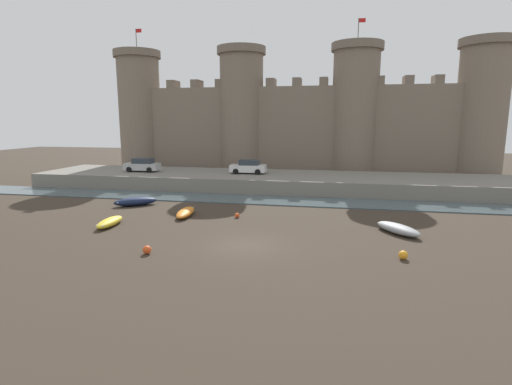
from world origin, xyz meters
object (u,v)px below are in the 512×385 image
(mooring_buoy_near_channel, at_px, (237,215))
(mooring_buoy_mid_mud, at_px, (147,250))
(rowboat_foreground_centre, at_px, (110,222))
(rowboat_near_channel_right, at_px, (135,201))
(rowboat_midflat_right, at_px, (185,212))
(car_quay_centre_west, at_px, (248,167))
(mooring_buoy_off_centre, at_px, (403,255))
(rowboat_foreground_left, at_px, (398,229))
(car_quay_centre_east, at_px, (142,165))

(mooring_buoy_near_channel, relative_size, mooring_buoy_mid_mud, 0.78)
(rowboat_foreground_centre, bearing_deg, rowboat_near_channel_right, 102.94)
(rowboat_midflat_right, distance_m, mooring_buoy_near_channel, 4.28)
(car_quay_centre_west, bearing_deg, mooring_buoy_off_centre, -58.38)
(rowboat_foreground_left, bearing_deg, mooring_buoy_off_centre, -95.08)
(mooring_buoy_mid_mud, height_order, car_quay_centre_west, car_quay_centre_west)
(rowboat_midflat_right, xyz_separation_m, rowboat_foreground_centre, (-4.33, -4.05, 0.01))
(car_quay_centre_east, bearing_deg, rowboat_near_channel_right, -66.38)
(rowboat_midflat_right, xyz_separation_m, rowboat_foreground_left, (16.20, -1.97, 0.04))
(mooring_buoy_off_centre, height_order, car_quay_centre_east, car_quay_centre_east)
(rowboat_midflat_right, distance_m, mooring_buoy_off_centre, 17.37)
(rowboat_midflat_right, relative_size, car_quay_centre_east, 0.91)
(mooring_buoy_off_centre, bearing_deg, car_quay_centre_east, 140.93)
(rowboat_foreground_left, bearing_deg, mooring_buoy_near_channel, 169.49)
(rowboat_midflat_right, relative_size, mooring_buoy_off_centre, 7.49)
(rowboat_foreground_left, relative_size, mooring_buoy_mid_mud, 7.58)
(mooring_buoy_near_channel, relative_size, mooring_buoy_off_centre, 0.77)
(rowboat_midflat_right, relative_size, rowboat_near_channel_right, 0.99)
(mooring_buoy_near_channel, distance_m, car_quay_centre_east, 20.72)
(car_quay_centre_east, bearing_deg, rowboat_foreground_left, -30.87)
(rowboat_foreground_centre, bearing_deg, car_quay_centre_west, 71.57)
(rowboat_foreground_left, relative_size, mooring_buoy_near_channel, 9.73)
(rowboat_foreground_centre, bearing_deg, mooring_buoy_off_centre, -9.41)
(rowboat_midflat_right, bearing_deg, mooring_buoy_mid_mud, -82.46)
(rowboat_midflat_right, distance_m, rowboat_foreground_centre, 5.93)
(rowboat_near_channel_right, bearing_deg, rowboat_foreground_left, -12.32)
(rowboat_foreground_centre, distance_m, mooring_buoy_mid_mud, 7.65)
(rowboat_midflat_right, xyz_separation_m, mooring_buoy_near_channel, (4.27, 0.25, -0.11))
(rowboat_near_channel_right, xyz_separation_m, car_quay_centre_east, (-4.97, 11.36, 1.96))
(mooring_buoy_near_channel, height_order, car_quay_centre_west, car_quay_centre_west)
(rowboat_foreground_left, height_order, car_quay_centre_west, car_quay_centre_west)
(rowboat_midflat_right, distance_m, car_quay_centre_west, 15.20)
(rowboat_foreground_left, relative_size, rowboat_foreground_centre, 1.14)
(rowboat_foreground_left, distance_m, mooring_buoy_mid_mud, 16.68)
(mooring_buoy_off_centre, bearing_deg, mooring_buoy_near_channel, 146.37)
(rowboat_midflat_right, height_order, rowboat_foreground_centre, rowboat_foreground_centre)
(rowboat_foreground_centre, bearing_deg, car_quay_centre_east, 109.73)
(rowboat_foreground_left, xyz_separation_m, mooring_buoy_near_channel, (-11.93, 2.21, -0.15))
(rowboat_near_channel_right, distance_m, car_quay_centre_west, 14.56)
(rowboat_near_channel_right, xyz_separation_m, mooring_buoy_off_centre, (21.64, -10.24, -0.14))
(mooring_buoy_near_channel, bearing_deg, rowboat_near_channel_right, 165.59)
(rowboat_midflat_right, relative_size, rowboat_foreground_centre, 1.14)
(rowboat_foreground_left, bearing_deg, rowboat_foreground_centre, -174.21)
(mooring_buoy_off_centre, xyz_separation_m, car_quay_centre_west, (-13.73, 22.30, 2.11))
(rowboat_near_channel_right, height_order, mooring_buoy_off_centre, rowboat_near_channel_right)
(rowboat_midflat_right, height_order, rowboat_foreground_left, rowboat_foreground_left)
(rowboat_foreground_left, xyz_separation_m, car_quay_centre_east, (-27.08, 16.19, 2.02))
(rowboat_foreground_centre, distance_m, rowboat_near_channel_right, 7.10)
(rowboat_midflat_right, bearing_deg, rowboat_foreground_centre, -136.89)
(rowboat_foreground_left, height_order, rowboat_near_channel_right, rowboat_near_channel_right)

